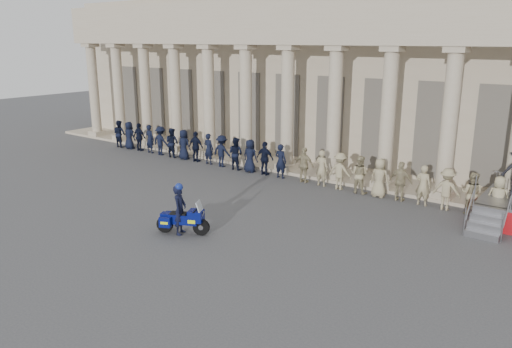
{
  "coord_description": "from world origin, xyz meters",
  "views": [
    {
      "loc": [
        12.17,
        -12.67,
        6.55
      ],
      "look_at": [
        1.25,
        1.99,
        1.6
      ],
      "focal_mm": 35.0,
      "sensor_mm": 36.0,
      "label": 1
    }
  ],
  "objects": [
    {
      "name": "ground",
      "position": [
        0.0,
        0.0,
        0.0
      ],
      "size": [
        90.0,
        90.0,
        0.0
      ],
      "primitive_type": "plane",
      "color": "#424245",
      "rests_on": "ground"
    },
    {
      "name": "building",
      "position": [
        -0.0,
        14.74,
        4.52
      ],
      "size": [
        40.0,
        12.5,
        9.0
      ],
      "color": "tan",
      "rests_on": "ground"
    },
    {
      "name": "officer_rank",
      "position": [
        -2.09,
        6.87,
        0.84
      ],
      "size": [
        22.71,
        0.64,
        1.69
      ],
      "color": "black",
      "rests_on": "ground"
    },
    {
      "name": "motorcycle",
      "position": [
        0.45,
        -1.16,
        0.53
      ],
      "size": [
        1.79,
        1.17,
        1.23
      ],
      "rotation": [
        0.0,
        0.0,
        0.43
      ],
      "color": "black",
      "rests_on": "ground"
    },
    {
      "name": "rider",
      "position": [
        0.35,
        -1.21,
        0.91
      ],
      "size": [
        0.64,
        0.75,
        1.83
      ],
      "rotation": [
        0.0,
        0.0,
        2.0
      ],
      "color": "black",
      "rests_on": "ground"
    }
  ]
}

